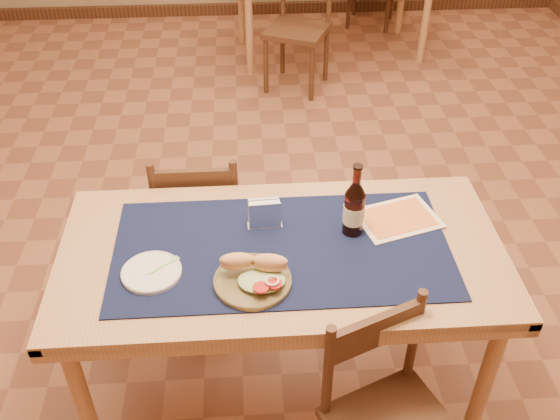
{
  "coord_description": "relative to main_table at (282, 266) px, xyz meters",
  "views": [
    {
      "loc": [
        -0.12,
        -2.46,
        2.24
      ],
      "look_at": [
        0.0,
        -0.7,
        0.85
      ],
      "focal_mm": 40.0,
      "sensor_mm": 36.0,
      "label": 1
    }
  ],
  "objects": [
    {
      "name": "chair_back_near",
      "position": [
        0.32,
        2.77,
        -0.2
      ],
      "size": [
        0.55,
        0.55,
        0.91
      ],
      "color": "#482B19",
      "rests_on": "ground"
    },
    {
      "name": "sandwich_plate",
      "position": [
        -0.1,
        -0.17,
        0.12
      ],
      "size": [
        0.26,
        0.26,
        0.1
      ],
      "color": "brown",
      "rests_on": "placemat"
    },
    {
      "name": "fork",
      "position": [
        -0.4,
        -0.07,
        0.1
      ],
      "size": [
        0.11,
        0.09,
        0.0
      ],
      "color": "#8DD876",
      "rests_on": "side_plate"
    },
    {
      "name": "napkin_holder",
      "position": [
        -0.05,
        0.13,
        0.14
      ],
      "size": [
        0.13,
        0.05,
        0.11
      ],
      "color": "white",
      "rests_on": "placemat"
    },
    {
      "name": "menu_card",
      "position": [
        0.45,
        0.14,
        0.09
      ],
      "size": [
        0.35,
        0.29,
        0.01
      ],
      "color": "#FCDCBE",
      "rests_on": "placemat"
    },
    {
      "name": "side_plate",
      "position": [
        -0.45,
        -0.1,
        0.1
      ],
      "size": [
        0.21,
        0.21,
        0.02
      ],
      "color": "silver",
      "rests_on": "placemat"
    },
    {
      "name": "placemat",
      "position": [
        0.0,
        0.0,
        0.09
      ],
      "size": [
        1.2,
        0.6,
        0.01
      ],
      "primitive_type": "cube",
      "color": "#0E1435",
      "rests_on": "main_table"
    },
    {
      "name": "baseboard",
      "position": [
        0.0,
        0.8,
        -0.62
      ],
      "size": [
        6.0,
        7.0,
        0.1
      ],
      "color": "#482B19",
      "rests_on": "ground"
    },
    {
      "name": "chair_main_far",
      "position": [
        -0.33,
        0.58,
        -0.23
      ],
      "size": [
        0.39,
        0.39,
        0.84
      ],
      "color": "#482B19",
      "rests_on": "ground"
    },
    {
      "name": "beer_bottle",
      "position": [
        0.26,
        0.07,
        0.2
      ],
      "size": [
        0.08,
        0.08,
        0.29
      ],
      "color": "#3E140B",
      "rests_on": "placemat"
    },
    {
      "name": "main_table",
      "position": [
        0.0,
        0.0,
        0.0
      ],
      "size": [
        1.6,
        0.8,
        0.75
      ],
      "color": "#B27D54",
      "rests_on": "ground"
    }
  ]
}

